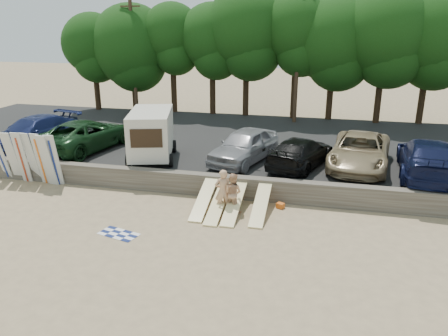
# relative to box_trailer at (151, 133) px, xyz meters

# --- Properties ---
(ground) EXTENTS (120.00, 120.00, 0.00)m
(ground) POSITION_rel_box_trailer_xyz_m (4.43, -5.43, -2.11)
(ground) COLOR tan
(ground) RESTS_ON ground
(seawall) EXTENTS (44.00, 0.50, 1.00)m
(seawall) POSITION_rel_box_trailer_xyz_m (4.43, -2.43, -1.61)
(seawall) COLOR #6B6356
(seawall) RESTS_ON ground
(parking_lot) EXTENTS (44.00, 14.50, 0.70)m
(parking_lot) POSITION_rel_box_trailer_xyz_m (4.43, 5.07, -1.76)
(parking_lot) COLOR #282828
(parking_lot) RESTS_ON ground
(treeline) EXTENTS (32.55, 6.65, 9.30)m
(treeline) POSITION_rel_box_trailer_xyz_m (5.44, 12.02, 4.39)
(treeline) COLOR #382616
(treeline) RESTS_ON parking_lot
(utility_poles) EXTENTS (25.80, 0.26, 9.00)m
(utility_poles) POSITION_rel_box_trailer_xyz_m (6.43, 10.57, 3.32)
(utility_poles) COLOR #473321
(utility_poles) RESTS_ON parking_lot
(box_trailer) EXTENTS (3.07, 4.34, 2.52)m
(box_trailer) POSITION_rel_box_trailer_xyz_m (0.00, 0.00, 0.00)
(box_trailer) COLOR beige
(box_trailer) RESTS_ON parking_lot
(car_0) EXTENTS (3.64, 6.15, 1.67)m
(car_0) POSITION_rel_box_trailer_xyz_m (-7.46, 0.71, -0.57)
(car_0) COLOR #16204F
(car_0) RESTS_ON parking_lot
(car_1) EXTENTS (3.81, 6.40, 1.67)m
(car_1) POSITION_rel_box_trailer_xyz_m (-4.24, 0.94, -0.58)
(car_1) COLOR black
(car_1) RESTS_ON parking_lot
(car_2) EXTENTS (3.38, 5.29, 1.68)m
(car_2) POSITION_rel_box_trailer_xyz_m (4.69, 0.69, -0.57)
(car_2) COLOR #959499
(car_2) RESTS_ON parking_lot
(car_3) EXTENTS (3.49, 5.33, 1.43)m
(car_3) POSITION_rel_box_trailer_xyz_m (7.51, 0.56, -0.69)
(car_3) COLOR black
(car_3) RESTS_ON parking_lot
(car_4) EXTENTS (3.42, 6.09, 1.61)m
(car_4) POSITION_rel_box_trailer_xyz_m (10.31, 1.14, -0.61)
(car_4) COLOR #9D8764
(car_4) RESTS_ON parking_lot
(car_5) EXTENTS (3.00, 6.20, 1.74)m
(car_5) POSITION_rel_box_trailer_xyz_m (13.23, 0.44, -0.54)
(car_5) COLOR #0E1334
(car_5) RESTS_ON parking_lot
(surfboard_upright_0) EXTENTS (0.60, 0.74, 2.54)m
(surfboard_upright_0) POSITION_rel_box_trailer_xyz_m (-6.69, -2.90, -0.84)
(surfboard_upright_0) COLOR silver
(surfboard_upright_0) RESTS_ON ground
(surfboard_upright_1) EXTENTS (0.50, 0.68, 2.54)m
(surfboard_upright_1) POSITION_rel_box_trailer_xyz_m (-6.06, -2.90, -0.84)
(surfboard_upright_1) COLOR silver
(surfboard_upright_1) RESTS_ON ground
(surfboard_upright_2) EXTENTS (0.50, 0.52, 2.57)m
(surfboard_upright_2) POSITION_rel_box_trailer_xyz_m (-5.49, -2.95, -0.83)
(surfboard_upright_2) COLOR silver
(surfboard_upright_2) RESTS_ON ground
(surfboard_upright_3) EXTENTS (0.60, 0.69, 2.55)m
(surfboard_upright_3) POSITION_rel_box_trailer_xyz_m (-5.03, -2.84, -0.83)
(surfboard_upright_3) COLOR silver
(surfboard_upright_3) RESTS_ON ground
(surfboard_upright_4) EXTENTS (0.55, 0.57, 2.57)m
(surfboard_upright_4) POSITION_rel_box_trailer_xyz_m (-4.47, -2.92, -0.83)
(surfboard_upright_4) COLOR silver
(surfboard_upright_4) RESTS_ON ground
(surfboard_upright_5) EXTENTS (0.56, 0.66, 2.55)m
(surfboard_upright_5) POSITION_rel_box_trailer_xyz_m (-4.01, -3.08, -0.83)
(surfboard_upright_5) COLOR silver
(surfboard_upright_5) RESTS_ON ground
(surfboard_upright_6) EXTENTS (0.53, 0.59, 2.56)m
(surfboard_upright_6) POSITION_rel_box_trailer_xyz_m (-3.72, -2.97, -0.83)
(surfboard_upright_6) COLOR silver
(surfboard_upright_6) RESTS_ON ground
(surfboard_low_0) EXTENTS (0.56, 2.88, 0.97)m
(surfboard_low_0) POSITION_rel_box_trailer_xyz_m (3.88, -3.92, -1.62)
(surfboard_low_0) COLOR #FFEAA0
(surfboard_low_0) RESTS_ON ground
(surfboard_low_1) EXTENTS (0.56, 2.92, 0.81)m
(surfboard_low_1) POSITION_rel_box_trailer_xyz_m (4.54, -4.11, -1.71)
(surfboard_low_1) COLOR #FFEAA0
(surfboard_low_1) RESTS_ON ground
(surfboard_low_2) EXTENTS (0.56, 2.91, 0.87)m
(surfboard_low_2) POSITION_rel_box_trailer_xyz_m (5.19, -4.05, -1.67)
(surfboard_low_2) COLOR #FFEAA0
(surfboard_low_2) RESTS_ON ground
(surfboard_low_3) EXTENTS (0.56, 2.89, 0.95)m
(surfboard_low_3) POSITION_rel_box_trailer_xyz_m (6.27, -3.89, -1.63)
(surfboard_low_3) COLOR #FFEAA0
(surfboard_low_3) RESTS_ON ground
(beachgoer_a) EXTENTS (0.79, 0.68, 1.85)m
(beachgoer_a) POSITION_rel_box_trailer_xyz_m (4.72, -4.08, -1.19)
(beachgoer_a) COLOR tan
(beachgoer_a) RESTS_ON ground
(beachgoer_b) EXTENTS (0.95, 0.83, 1.67)m
(beachgoer_b) POSITION_rel_box_trailer_xyz_m (5.10, -3.96, -1.27)
(beachgoer_b) COLOR tan
(beachgoer_b) RESTS_ON ground
(cooler) EXTENTS (0.40, 0.32, 0.32)m
(cooler) POSITION_rel_box_trailer_xyz_m (5.12, -3.38, -1.95)
(cooler) COLOR #258848
(cooler) RESTS_ON ground
(gear_bag) EXTENTS (0.38, 0.35, 0.22)m
(gear_bag) POSITION_rel_box_trailer_xyz_m (6.99, -3.14, -2.00)
(gear_bag) COLOR #D85E19
(gear_bag) RESTS_ON ground
(beach_towel) EXTENTS (1.83, 1.83, 0.00)m
(beach_towel) POSITION_rel_box_trailer_xyz_m (1.42, -6.90, -2.10)
(beach_towel) COLOR white
(beach_towel) RESTS_ON ground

